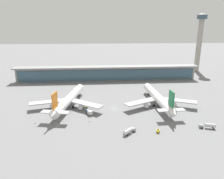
{
  "coord_description": "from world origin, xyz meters",
  "views": [
    {
      "loc": [
        -11.98,
        -135.5,
        54.52
      ],
      "look_at": [
        0.0,
        18.18,
        8.32
      ],
      "focal_mm": 33.42,
      "sensor_mm": 36.0,
      "label": 1
    }
  ],
  "objects_px": {
    "service_truck_mid_apron_blue": "(58,101)",
    "control_tower": "(200,38)",
    "service_truck_by_tail_olive": "(84,107)",
    "safety_cone_delta": "(35,123)",
    "airliner_centre_stand": "(158,98)",
    "service_truck_near_nose_grey": "(129,131)",
    "service_truck_under_wing_blue": "(89,112)",
    "safety_cone_charlie": "(55,119)",
    "safety_cone_bravo": "(89,122)",
    "service_truck_at_far_stand_grey": "(208,125)",
    "airliner_left_stand": "(69,99)",
    "safety_cone_alpha": "(59,118)",
    "service_truck_on_taxiway_yellow": "(158,131)"
  },
  "relations": [
    {
      "from": "service_truck_mid_apron_blue",
      "to": "control_tower",
      "type": "relative_size",
      "value": 0.1
    },
    {
      "from": "service_truck_by_tail_olive",
      "to": "safety_cone_delta",
      "type": "relative_size",
      "value": 9.78
    },
    {
      "from": "airliner_centre_stand",
      "to": "service_truck_near_nose_grey",
      "type": "xyz_separation_m",
      "value": [
        -27.25,
        -39.94,
        -3.99
      ]
    },
    {
      "from": "service_truck_near_nose_grey",
      "to": "service_truck_under_wing_blue",
      "type": "distance_m",
      "value": 35.02
    },
    {
      "from": "service_truck_under_wing_blue",
      "to": "service_truck_by_tail_olive",
      "type": "relative_size",
      "value": 1.12
    },
    {
      "from": "service_truck_under_wing_blue",
      "to": "safety_cone_charlie",
      "type": "xyz_separation_m",
      "value": [
        -21.08,
        -6.93,
        -1.37
      ]
    },
    {
      "from": "safety_cone_bravo",
      "to": "airliner_centre_stand",
      "type": "bearing_deg",
      "value": 26.2
    },
    {
      "from": "airliner_centre_stand",
      "to": "control_tower",
      "type": "distance_m",
      "value": 149.47
    },
    {
      "from": "control_tower",
      "to": "service_truck_at_far_stand_grey",
      "type": "bearing_deg",
      "value": -113.49
    },
    {
      "from": "service_truck_under_wing_blue",
      "to": "control_tower",
      "type": "bearing_deg",
      "value": 44.12
    },
    {
      "from": "service_truck_by_tail_olive",
      "to": "safety_cone_charlie",
      "type": "xyz_separation_m",
      "value": [
        -17.26,
        -18.82,
        -0.49
      ]
    },
    {
      "from": "airliner_left_stand",
      "to": "service_truck_near_nose_grey",
      "type": "xyz_separation_m",
      "value": [
        36.44,
        -41.68,
        -3.99
      ]
    },
    {
      "from": "safety_cone_alpha",
      "to": "safety_cone_bravo",
      "type": "height_order",
      "value": "same"
    },
    {
      "from": "airliner_left_stand",
      "to": "safety_cone_bravo",
      "type": "height_order",
      "value": "airliner_left_stand"
    },
    {
      "from": "service_truck_mid_apron_blue",
      "to": "safety_cone_alpha",
      "type": "height_order",
      "value": "service_truck_mid_apron_blue"
    },
    {
      "from": "airliner_centre_stand",
      "to": "service_truck_near_nose_grey",
      "type": "bearing_deg",
      "value": -124.3
    },
    {
      "from": "service_truck_by_tail_olive",
      "to": "control_tower",
      "type": "distance_m",
      "value": 186.06
    },
    {
      "from": "safety_cone_charlie",
      "to": "safety_cone_delta",
      "type": "relative_size",
      "value": 1.0
    },
    {
      "from": "airliner_left_stand",
      "to": "service_truck_near_nose_grey",
      "type": "height_order",
      "value": "airliner_left_stand"
    },
    {
      "from": "safety_cone_delta",
      "to": "service_truck_near_nose_grey",
      "type": "bearing_deg",
      "value": -17.1
    },
    {
      "from": "service_truck_on_taxiway_yellow",
      "to": "service_truck_at_far_stand_grey",
      "type": "height_order",
      "value": "service_truck_at_far_stand_grey"
    },
    {
      "from": "airliner_centre_stand",
      "to": "service_truck_on_taxiway_yellow",
      "type": "height_order",
      "value": "airliner_centre_stand"
    },
    {
      "from": "service_truck_mid_apron_blue",
      "to": "safety_cone_alpha",
      "type": "relative_size",
      "value": 10.57
    },
    {
      "from": "airliner_left_stand",
      "to": "service_truck_mid_apron_blue",
      "type": "height_order",
      "value": "airliner_left_stand"
    },
    {
      "from": "service_truck_under_wing_blue",
      "to": "safety_cone_alpha",
      "type": "xyz_separation_m",
      "value": [
        -18.98,
        -5.1,
        -1.37
      ]
    },
    {
      "from": "service_truck_near_nose_grey",
      "to": "service_truck_on_taxiway_yellow",
      "type": "height_order",
      "value": "service_truck_near_nose_grey"
    },
    {
      "from": "service_truck_near_nose_grey",
      "to": "service_truck_mid_apron_blue",
      "type": "distance_m",
      "value": 67.82
    },
    {
      "from": "service_truck_on_taxiway_yellow",
      "to": "control_tower",
      "type": "bearing_deg",
      "value": 58.46
    },
    {
      "from": "service_truck_near_nose_grey",
      "to": "safety_cone_bravo",
      "type": "relative_size",
      "value": 11.15
    },
    {
      "from": "control_tower",
      "to": "safety_cone_charlie",
      "type": "distance_m",
      "value": 210.98
    },
    {
      "from": "service_truck_at_far_stand_grey",
      "to": "control_tower",
      "type": "bearing_deg",
      "value": 66.51
    },
    {
      "from": "safety_cone_charlie",
      "to": "airliner_left_stand",
      "type": "bearing_deg",
      "value": 73.29
    },
    {
      "from": "airliner_centre_stand",
      "to": "safety_cone_bravo",
      "type": "distance_m",
      "value": 54.67
    },
    {
      "from": "safety_cone_delta",
      "to": "service_truck_at_far_stand_grey",
      "type": "bearing_deg",
      "value": -7.94
    },
    {
      "from": "airliner_left_stand",
      "to": "service_truck_mid_apron_blue",
      "type": "xyz_separation_m",
      "value": [
        -9.13,
        8.55,
        -4.01
      ]
    },
    {
      "from": "control_tower",
      "to": "safety_cone_charlie",
      "type": "height_order",
      "value": "control_tower"
    },
    {
      "from": "service_truck_near_nose_grey",
      "to": "safety_cone_bravo",
      "type": "distance_m",
      "value": 26.84
    },
    {
      "from": "service_truck_on_taxiway_yellow",
      "to": "safety_cone_charlie",
      "type": "relative_size",
      "value": 4.64
    },
    {
      "from": "service_truck_near_nose_grey",
      "to": "service_truck_on_taxiway_yellow",
      "type": "xyz_separation_m",
      "value": [
        15.89,
        0.28,
        -0.83
      ]
    },
    {
      "from": "airliner_left_stand",
      "to": "safety_cone_alpha",
      "type": "bearing_deg",
      "value": -102.4
    },
    {
      "from": "service_truck_near_nose_grey",
      "to": "safety_cone_alpha",
      "type": "relative_size",
      "value": 11.15
    },
    {
      "from": "safety_cone_delta",
      "to": "service_truck_mid_apron_blue",
      "type": "bearing_deg",
      "value": 76.97
    },
    {
      "from": "airliner_centre_stand",
      "to": "service_truck_mid_apron_blue",
      "type": "xyz_separation_m",
      "value": [
        -72.82,
        10.29,
        -4.01
      ]
    },
    {
      "from": "airliner_left_stand",
      "to": "safety_cone_delta",
      "type": "bearing_deg",
      "value": -123.87
    },
    {
      "from": "safety_cone_alpha",
      "to": "safety_cone_charlie",
      "type": "bearing_deg",
      "value": -138.97
    },
    {
      "from": "service_truck_mid_apron_blue",
      "to": "service_truck_on_taxiway_yellow",
      "type": "relative_size",
      "value": 2.27
    },
    {
      "from": "service_truck_mid_apron_blue",
      "to": "control_tower",
      "type": "bearing_deg",
      "value": 34.18
    },
    {
      "from": "service_truck_on_taxiway_yellow",
      "to": "safety_cone_bravo",
      "type": "bearing_deg",
      "value": 157.34
    },
    {
      "from": "airliner_centre_stand",
      "to": "service_truck_mid_apron_blue",
      "type": "bearing_deg",
      "value": 171.96
    },
    {
      "from": "service_truck_near_nose_grey",
      "to": "service_truck_at_far_stand_grey",
      "type": "bearing_deg",
      "value": 3.41
    }
  ]
}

